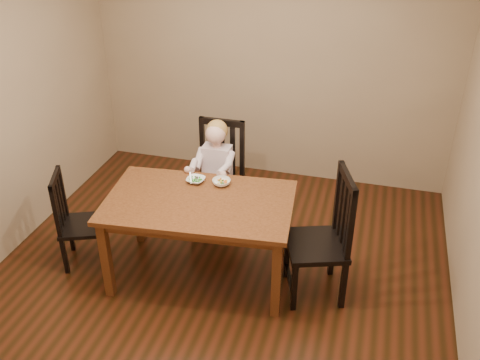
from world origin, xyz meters
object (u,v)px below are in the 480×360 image
(chair_left, at_px, (76,221))
(chair_right, at_px, (324,239))
(chair_child, at_px, (219,178))
(dining_table, at_px, (199,209))
(bowl_peas, at_px, (196,180))
(toddler, at_px, (217,166))
(bowl_veg, at_px, (221,182))

(chair_left, distance_m, chair_right, 2.18)
(chair_child, xyz_separation_m, chair_left, (-1.04, -0.93, -0.09))
(dining_table, height_order, bowl_peas, bowl_peas)
(dining_table, relative_size, bowl_peas, 10.43)
(chair_child, height_order, toddler, chair_child)
(bowl_peas, bearing_deg, toddler, 85.93)
(dining_table, xyz_separation_m, chair_child, (-0.09, 0.82, -0.16))
(chair_right, bearing_deg, toddler, 38.86)
(chair_right, distance_m, bowl_peas, 1.21)
(chair_child, relative_size, chair_right, 0.96)
(chair_left, distance_m, toddler, 1.38)
(chair_child, relative_size, chair_left, 1.20)
(chair_left, height_order, chair_right, chair_right)
(dining_table, height_order, chair_left, chair_left)
(chair_child, height_order, bowl_peas, chair_child)
(chair_child, distance_m, toddler, 0.17)
(chair_right, bearing_deg, chair_left, 75.19)
(dining_table, relative_size, chair_child, 1.49)
(chair_child, xyz_separation_m, bowl_peas, (-0.03, -0.54, 0.27))
(chair_child, bearing_deg, chair_right, 145.81)
(dining_table, bearing_deg, chair_left, -174.48)
(dining_table, height_order, chair_child, chair_child)
(bowl_veg, bearing_deg, chair_right, -14.07)
(dining_table, distance_m, chair_left, 1.16)
(dining_table, distance_m, chair_child, 0.84)
(chair_child, height_order, chair_right, chair_right)
(dining_table, bearing_deg, bowl_veg, 70.24)
(dining_table, xyz_separation_m, bowl_peas, (-0.13, 0.28, 0.11))
(chair_left, bearing_deg, bowl_peas, 89.25)
(chair_left, xyz_separation_m, chair_right, (2.17, 0.17, 0.11))
(bowl_peas, bearing_deg, chair_right, -10.70)
(dining_table, height_order, chair_right, chair_right)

